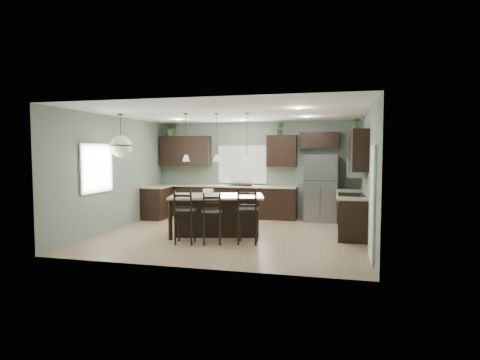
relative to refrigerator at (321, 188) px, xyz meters
name	(u,v)px	position (x,y,z in m)	size (l,w,h in m)	color
ground	(232,235)	(-1.92, -2.40, -0.93)	(6.00, 6.00, 0.00)	#9E8466
pantry_door	(372,203)	(1.05, -3.95, 0.09)	(0.04, 0.82, 2.04)	white
window_back	(242,164)	(-2.32, 0.34, 0.62)	(1.35, 0.02, 1.00)	white
window_left	(96,168)	(-4.91, -3.20, 0.62)	(0.02, 1.10, 1.00)	white
left_return_cabs	(157,203)	(-4.62, -0.70, -0.48)	(0.60, 0.90, 0.90)	black
left_return_countertop	(157,187)	(-4.60, -0.70, -0.01)	(0.66, 0.96, 0.04)	#C0B491
back_lower_cabs	(225,202)	(-2.77, 0.05, -0.48)	(4.20, 0.60, 0.90)	black
back_countertop	(225,186)	(-2.77, 0.03, -0.01)	(4.20, 0.66, 0.04)	#C0B491
sink_inset	(240,186)	(-2.32, 0.03, 0.01)	(0.70, 0.45, 0.01)	gray
faucet	(240,181)	(-2.32, 0.00, 0.16)	(0.02, 0.02, 0.28)	silver
back_upper_left	(185,151)	(-4.07, 0.18, 1.02)	(1.55, 0.34, 0.90)	black
back_upper_right	(282,151)	(-1.12, 0.18, 1.02)	(0.85, 0.34, 0.90)	black
fridge_header	(319,140)	(-0.07, 0.18, 1.32)	(1.05, 0.34, 0.45)	black
right_lower_cabs	(351,214)	(0.78, -1.52, -0.48)	(0.60, 2.35, 0.90)	black
right_countertop	(351,194)	(0.76, -1.52, -0.01)	(0.66, 2.35, 0.04)	#C0B491
cooktop	(351,195)	(0.76, -1.80, 0.02)	(0.58, 0.75, 0.02)	black
wall_oven_front	(338,215)	(0.47, -1.80, -0.48)	(0.01, 0.72, 0.60)	gray
right_upper_cabs	(358,151)	(0.91, -1.52, 1.02)	(0.34, 2.35, 0.90)	black
microwave	(356,168)	(0.86, -1.80, 0.62)	(0.40, 0.75, 0.40)	gray
refrigerator	(321,188)	(0.00, 0.00, 0.00)	(0.90, 0.74, 1.85)	gray
kitchen_island	(217,215)	(-2.25, -2.50, -0.46)	(2.11, 1.20, 0.92)	black
serving_dish	(208,192)	(-2.44, -2.55, 0.07)	(0.24, 0.24, 0.14)	white
bar_stool_left	(185,217)	(-2.64, -3.51, -0.36)	(0.42, 0.42, 1.13)	black
bar_stool_center	(212,218)	(-2.08, -3.41, -0.38)	(0.40, 0.40, 1.09)	black
bar_stool_right	(248,216)	(-1.36, -3.20, -0.33)	(0.44, 0.44, 1.18)	black
pendant_left	(186,137)	(-2.93, -2.67, 1.32)	(0.17, 0.17, 1.10)	white
pendant_center	(217,137)	(-2.25, -2.50, 1.32)	(0.17, 0.17, 1.10)	white
pendant_right	(247,137)	(-1.57, -2.34, 1.32)	(0.17, 0.17, 1.10)	silver
chandelier	(121,136)	(-4.45, -2.89, 1.37)	(0.54, 0.54, 1.00)	beige
plant_back_left	(171,128)	(-4.51, 0.15, 1.72)	(0.43, 0.38, 0.48)	#2D5425
plant_back_right	(280,129)	(-1.16, 0.15, 1.65)	(0.19, 0.16, 0.35)	#295324
plant_right_wall	(356,126)	(0.88, -0.67, 1.66)	(0.21, 0.21, 0.37)	#2E5A27
room_shell	(232,162)	(-1.92, -2.40, 0.77)	(6.00, 6.00, 6.00)	slate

